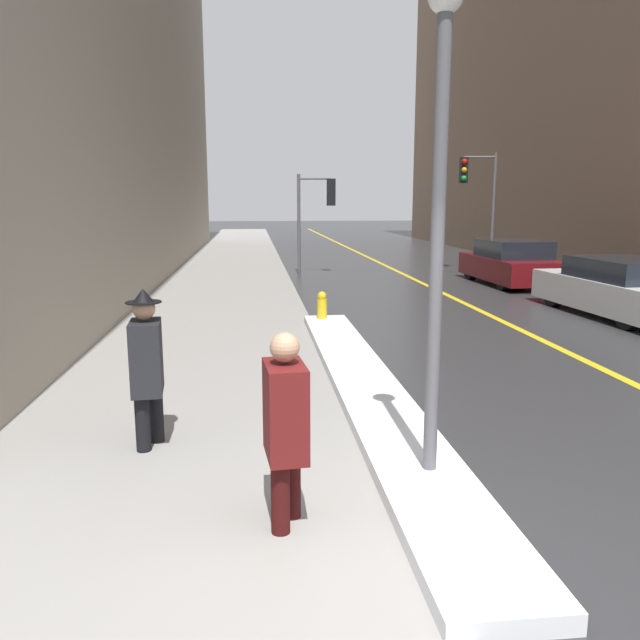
{
  "coord_description": "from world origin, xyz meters",
  "views": [
    {
      "loc": [
        -1.2,
        -3.47,
        2.48
      ],
      "look_at": [
        -0.4,
        4.0,
        1.05
      ],
      "focal_mm": 35.0,
      "sensor_mm": 36.0,
      "label": 1
    }
  ],
  "objects_px": {
    "traffic_light_far": "(476,186)",
    "fire_hydrant": "(322,309)",
    "traffic_light_near": "(319,203)",
    "parked_car_maroon": "(511,263)",
    "pedestrian_with_shoulder_bag": "(147,362)",
    "lamp_post": "(439,192)",
    "pedestrian_in_glasses": "(285,421)",
    "parked_car_white": "(622,289)"
  },
  "relations": [
    {
      "from": "traffic_light_far",
      "to": "fire_hydrant",
      "type": "height_order",
      "value": "traffic_light_far"
    },
    {
      "from": "traffic_light_far",
      "to": "parked_car_maroon",
      "type": "distance_m",
      "value": 4.5
    },
    {
      "from": "traffic_light_far",
      "to": "lamp_post",
      "type": "bearing_deg",
      "value": 78.82
    },
    {
      "from": "lamp_post",
      "to": "traffic_light_near",
      "type": "distance_m",
      "value": 16.42
    },
    {
      "from": "traffic_light_near",
      "to": "traffic_light_far",
      "type": "xyz_separation_m",
      "value": [
        5.67,
        0.53,
        0.58
      ]
    },
    {
      "from": "traffic_light_near",
      "to": "parked_car_maroon",
      "type": "height_order",
      "value": "traffic_light_near"
    },
    {
      "from": "traffic_light_near",
      "to": "pedestrian_in_glasses",
      "type": "xyz_separation_m",
      "value": [
        -2.07,
        -17.0,
        -1.6
      ]
    },
    {
      "from": "traffic_light_far",
      "to": "fire_hydrant",
      "type": "bearing_deg",
      "value": 65.28
    },
    {
      "from": "lamp_post",
      "to": "pedestrian_with_shoulder_bag",
      "type": "bearing_deg",
      "value": 156.26
    },
    {
      "from": "traffic_light_far",
      "to": "pedestrian_with_shoulder_bag",
      "type": "distance_m",
      "value": 18.32
    },
    {
      "from": "traffic_light_near",
      "to": "traffic_light_far",
      "type": "relative_size",
      "value": 0.81
    },
    {
      "from": "pedestrian_with_shoulder_bag",
      "to": "fire_hydrant",
      "type": "xyz_separation_m",
      "value": [
        2.45,
        6.15,
        -0.55
      ]
    },
    {
      "from": "pedestrian_with_shoulder_bag",
      "to": "fire_hydrant",
      "type": "bearing_deg",
      "value": 153.14
    },
    {
      "from": "traffic_light_near",
      "to": "lamp_post",
      "type": "bearing_deg",
      "value": -87.01
    },
    {
      "from": "traffic_light_far",
      "to": "fire_hydrant",
      "type": "relative_size",
      "value": 5.98
    },
    {
      "from": "traffic_light_near",
      "to": "pedestrian_in_glasses",
      "type": "height_order",
      "value": "traffic_light_near"
    },
    {
      "from": "lamp_post",
      "to": "pedestrian_in_glasses",
      "type": "xyz_separation_m",
      "value": [
        -1.3,
        -0.6,
        -1.7
      ]
    },
    {
      "from": "pedestrian_with_shoulder_bag",
      "to": "parked_car_white",
      "type": "distance_m",
      "value": 11.18
    },
    {
      "from": "lamp_post",
      "to": "traffic_light_near",
      "type": "relative_size",
      "value": 1.23
    },
    {
      "from": "traffic_light_near",
      "to": "pedestrian_with_shoulder_bag",
      "type": "xyz_separation_m",
      "value": [
        -3.37,
        -15.26,
        -1.55
      ]
    },
    {
      "from": "traffic_light_far",
      "to": "fire_hydrant",
      "type": "xyz_separation_m",
      "value": [
        -6.59,
        -9.64,
        -2.69
      ]
    },
    {
      "from": "parked_car_white",
      "to": "traffic_light_near",
      "type": "bearing_deg",
      "value": 30.46
    },
    {
      "from": "pedestrian_in_glasses",
      "to": "lamp_post",
      "type": "bearing_deg",
      "value": 109.43
    },
    {
      "from": "pedestrian_with_shoulder_bag",
      "to": "parked_car_white",
      "type": "xyz_separation_m",
      "value": [
        9.09,
        6.51,
        -0.29
      ]
    },
    {
      "from": "lamp_post",
      "to": "traffic_light_far",
      "type": "bearing_deg",
      "value": 69.19
    },
    {
      "from": "pedestrian_with_shoulder_bag",
      "to": "parked_car_maroon",
      "type": "height_order",
      "value": "pedestrian_with_shoulder_bag"
    },
    {
      "from": "pedestrian_with_shoulder_bag",
      "to": "traffic_light_far",
      "type": "bearing_deg",
      "value": 145.08
    },
    {
      "from": "traffic_light_far",
      "to": "parked_car_white",
      "type": "height_order",
      "value": "traffic_light_far"
    },
    {
      "from": "lamp_post",
      "to": "fire_hydrant",
      "type": "height_order",
      "value": "lamp_post"
    },
    {
      "from": "parked_car_white",
      "to": "parked_car_maroon",
      "type": "bearing_deg",
      "value": -0.57
    },
    {
      "from": "traffic_light_near",
      "to": "parked_car_white",
      "type": "distance_m",
      "value": 10.62
    },
    {
      "from": "parked_car_maroon",
      "to": "traffic_light_near",
      "type": "bearing_deg",
      "value": 58.08
    },
    {
      "from": "traffic_light_near",
      "to": "parked_car_maroon",
      "type": "relative_size",
      "value": 0.81
    },
    {
      "from": "pedestrian_with_shoulder_bag",
      "to": "parked_car_maroon",
      "type": "bearing_deg",
      "value": 138.31
    },
    {
      "from": "traffic_light_far",
      "to": "pedestrian_in_glasses",
      "type": "xyz_separation_m",
      "value": [
        -7.74,
        -17.53,
        -2.18
      ]
    },
    {
      "from": "lamp_post",
      "to": "parked_car_white",
      "type": "relative_size",
      "value": 0.9
    },
    {
      "from": "parked_car_maroon",
      "to": "lamp_post",
      "type": "bearing_deg",
      "value": 153.2
    },
    {
      "from": "lamp_post",
      "to": "traffic_light_far",
      "type": "height_order",
      "value": "traffic_light_far"
    },
    {
      "from": "lamp_post",
      "to": "parked_car_maroon",
      "type": "relative_size",
      "value": 1.0
    },
    {
      "from": "pedestrian_in_glasses",
      "to": "parked_car_white",
      "type": "relative_size",
      "value": 0.33
    },
    {
      "from": "lamp_post",
      "to": "parked_car_white",
      "type": "distance_m",
      "value": 10.22
    },
    {
      "from": "fire_hydrant",
      "to": "lamp_post",
      "type": "bearing_deg",
      "value": -88.81
    }
  ]
}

